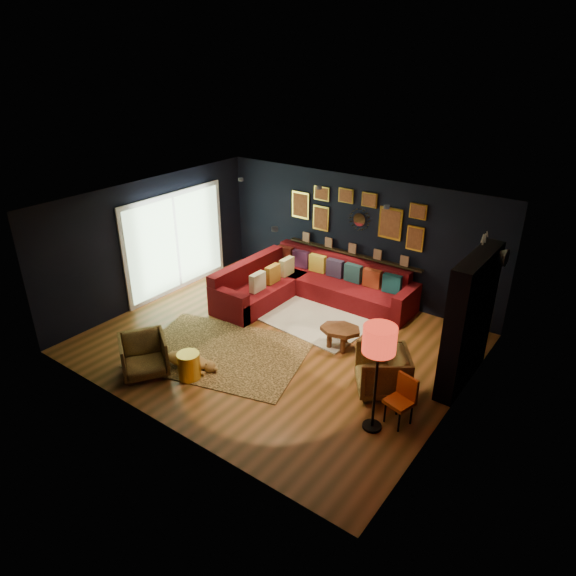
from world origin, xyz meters
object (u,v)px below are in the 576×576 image
Objects in this scene: armchair_right at (382,369)px; gold_stool at (189,366)px; sectional at (305,286)px; orange_chair at (403,397)px; pouf at (272,287)px; coffee_table at (340,332)px; dog at (187,358)px; floor_lamp at (379,344)px; armchair_left at (144,354)px.

armchair_right reaches higher than gold_stool.
sectional is 4.52× the size of orange_chair.
pouf is 1.25× the size of gold_stool.
gold_stool reaches higher than pouf.
coffee_table is 0.80× the size of dog.
sectional is 4.27× the size of armchair_right.
gold_stool reaches higher than coffee_table.
sectional is at bearing 137.82° from floor_lamp.
gold_stool is (0.78, -3.19, 0.01)m from pouf.
pouf is at bearing -153.95° from sectional.
sectional is 3.52m from gold_stool.
pouf is (-2.28, 0.91, -0.11)m from coffee_table.
coffee_table is 1.11× the size of armchair_right.
pouf is at bearing 167.86° from orange_chair.
sectional is 3.33m from dog.
orange_chair is at bearing -36.01° from sectional.
orange_chair is at bearing 13.44° from armchair_right.
armchair_right is 1.72× the size of gold_stool.
sectional is at bearing 91.86° from gold_stool.
dog is (-1.75, -2.09, -0.14)m from coffee_table.
pouf is 0.73× the size of armchair_right.
armchair_right is 3.26m from dog.
floor_lamp reaches higher than coffee_table.
sectional is 3.43m from armchair_right.
dog is (0.45, 0.53, -0.19)m from armchair_left.
orange_chair reaches higher than coffee_table.
floor_lamp reaches higher than gold_stool.
orange_chair is (0.57, -0.49, 0.04)m from armchair_right.
pouf is 3.85m from armchair_right.
orange_chair reaches higher than dog.
armchair_right is 0.75m from orange_chair.
orange_chair is at bearing -34.55° from coffee_table.
armchair_right is at bearing 29.99° from gold_stool.
armchair_left is 0.79m from gold_stool.
coffee_table is 0.53× the size of floor_lamp.
armchair_right is (2.81, -1.96, 0.08)m from sectional.
dog is at bearing -171.14° from floor_lamp.
dog is at bearing -7.19° from armchair_left.
gold_stool is at bearing -146.35° from orange_chair.
armchair_left is at bearing -98.66° from sectional.
armchair_right is at bearing 154.66° from orange_chair.
sectional reaches higher than armchair_right.
dog is (-0.25, 0.19, -0.04)m from gold_stool.
sectional reaches higher than armchair_left.
orange_chair is (3.27, 1.06, 0.21)m from gold_stool.
sectional reaches higher than gold_stool.
coffee_table is at bearing 37.52° from dog.
floor_lamp is at bearing -46.51° from coffee_table.
armchair_left is at bearing -164.36° from floor_lamp.
sectional reaches higher than dog.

